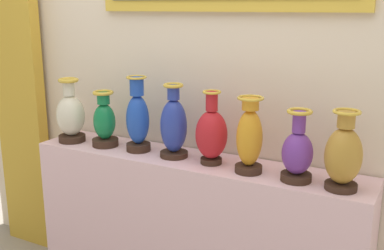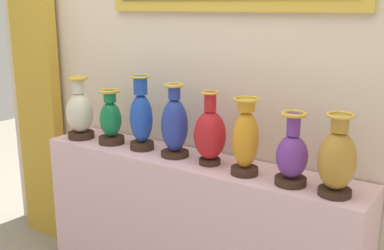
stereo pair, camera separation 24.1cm
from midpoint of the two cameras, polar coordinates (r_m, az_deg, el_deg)
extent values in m
cube|color=beige|center=(2.63, -2.69, -13.21)|extent=(1.86, 0.34, 0.87)
cube|color=beige|center=(2.56, -0.24, 6.81)|extent=(3.54, 0.10, 2.63)
cube|color=gold|center=(3.37, -22.38, 4.49)|extent=(0.38, 0.08, 2.27)
cylinder|color=#382319|center=(2.90, -16.79, -1.58)|extent=(0.16, 0.16, 0.04)
ellipsoid|color=beige|center=(2.86, -16.99, 1.09)|extent=(0.17, 0.17, 0.24)
cylinder|color=beige|center=(2.83, -17.23, 4.34)|extent=(0.07, 0.07, 0.09)
torus|color=gold|center=(2.82, -17.30, 5.24)|extent=(0.12, 0.12, 0.02)
cylinder|color=#382319|center=(2.75, -13.04, -2.10)|extent=(0.15, 0.15, 0.04)
ellipsoid|color=#14723D|center=(2.72, -13.18, 0.39)|extent=(0.13, 0.13, 0.21)
cylinder|color=#14723D|center=(2.69, -13.35, 3.18)|extent=(0.07, 0.07, 0.06)
torus|color=gold|center=(2.69, -13.39, 3.85)|extent=(0.12, 0.12, 0.02)
cylinder|color=#382319|center=(2.63, -9.19, -2.71)|extent=(0.14, 0.14, 0.04)
ellipsoid|color=#1E47B2|center=(2.59, -9.33, 0.61)|extent=(0.13, 0.13, 0.27)
cylinder|color=#1E47B2|center=(2.55, -9.50, 4.66)|extent=(0.08, 0.08, 0.10)
torus|color=gold|center=(2.54, -9.54, 5.76)|extent=(0.11, 0.11, 0.01)
cylinder|color=#382319|center=(2.50, -4.99, -3.61)|extent=(0.15, 0.15, 0.03)
ellipsoid|color=#263899|center=(2.46, -5.06, -0.15)|extent=(0.14, 0.14, 0.28)
cylinder|color=#263899|center=(2.42, -5.16, 3.96)|extent=(0.06, 0.06, 0.07)
torus|color=gold|center=(2.41, -5.18, 4.84)|extent=(0.11, 0.11, 0.02)
cylinder|color=#382319|center=(2.39, -0.53, -4.44)|extent=(0.11, 0.11, 0.03)
ellipsoid|color=red|center=(2.35, -0.54, -1.23)|extent=(0.16, 0.16, 0.25)
cylinder|color=red|center=(2.31, -0.55, 2.87)|extent=(0.06, 0.06, 0.09)
torus|color=gold|center=(2.30, -0.56, 4.04)|extent=(0.09, 0.09, 0.01)
cylinder|color=#382319|center=(2.27, 3.91, -5.41)|extent=(0.13, 0.13, 0.04)
ellipsoid|color=orange|center=(2.22, 3.97, -1.64)|extent=(0.13, 0.13, 0.28)
cylinder|color=orange|center=(2.18, 4.05, 2.55)|extent=(0.08, 0.08, 0.06)
torus|color=gold|center=(2.18, 4.06, 3.28)|extent=(0.13, 0.13, 0.01)
cylinder|color=#382319|center=(2.19, 9.54, -6.36)|extent=(0.14, 0.14, 0.03)
ellipsoid|color=#6B3393|center=(2.15, 9.66, -3.48)|extent=(0.14, 0.14, 0.20)
cylinder|color=#6B3393|center=(2.11, 9.83, 0.32)|extent=(0.06, 0.06, 0.10)
torus|color=gold|center=(2.10, 9.89, 1.60)|extent=(0.12, 0.12, 0.02)
cylinder|color=#382319|center=(2.13, 14.68, -7.32)|extent=(0.14, 0.14, 0.03)
ellipsoid|color=#B27F2D|center=(2.08, 14.92, -3.72)|extent=(0.16, 0.16, 0.25)
cylinder|color=#B27F2D|center=(2.04, 15.21, 0.58)|extent=(0.07, 0.07, 0.07)
torus|color=gold|center=(2.03, 15.28, 1.54)|extent=(0.12, 0.12, 0.01)
camera|label=1|loc=(0.12, -92.86, -0.73)|focal=43.58mm
camera|label=2|loc=(0.12, 87.14, 0.73)|focal=43.58mm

